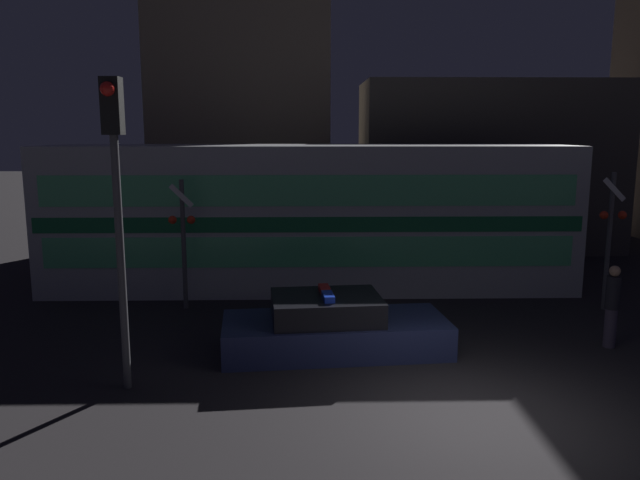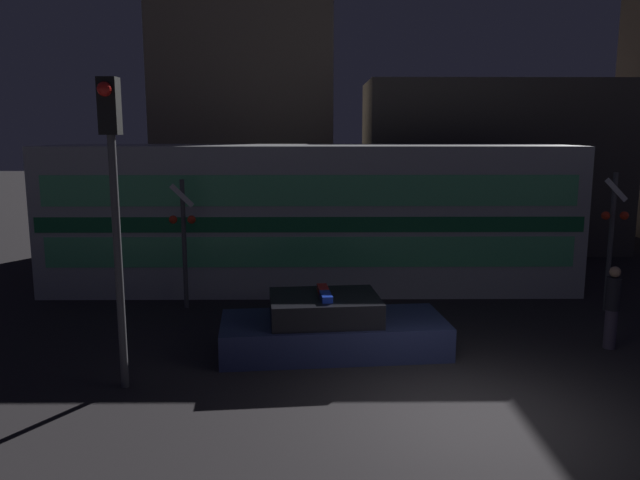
{
  "view_description": "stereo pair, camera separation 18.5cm",
  "coord_description": "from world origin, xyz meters",
  "px_view_note": "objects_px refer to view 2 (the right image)",
  "views": [
    {
      "loc": [
        -2.49,
        -8.87,
        4.33
      ],
      "look_at": [
        -2.16,
        5.7,
        1.78
      ],
      "focal_mm": 35.0,
      "sensor_mm": 36.0,
      "label": 1
    },
    {
      "loc": [
        -2.31,
        -8.87,
        4.33
      ],
      "look_at": [
        -2.16,
        5.7,
        1.78
      ],
      "focal_mm": 35.0,
      "sensor_mm": 36.0,
      "label": 2
    }
  ],
  "objects_px": {
    "crossing_signal_near": "(612,233)",
    "traffic_light_corner": "(113,178)",
    "pedestrian": "(612,307)",
    "police_car": "(331,328)",
    "train": "(311,216)"
  },
  "relations": [
    {
      "from": "pedestrian",
      "to": "crossing_signal_near",
      "type": "relative_size",
      "value": 0.5
    },
    {
      "from": "crossing_signal_near",
      "to": "traffic_light_corner",
      "type": "relative_size",
      "value": 0.65
    },
    {
      "from": "police_car",
      "to": "pedestrian",
      "type": "distance_m",
      "value": 5.65
    },
    {
      "from": "traffic_light_corner",
      "to": "pedestrian",
      "type": "bearing_deg",
      "value": 11.39
    },
    {
      "from": "pedestrian",
      "to": "traffic_light_corner",
      "type": "xyz_separation_m",
      "value": [
        -9.22,
        -1.86,
        2.71
      ]
    },
    {
      "from": "police_car",
      "to": "traffic_light_corner",
      "type": "distance_m",
      "value": 5.07
    },
    {
      "from": "train",
      "to": "crossing_signal_near",
      "type": "xyz_separation_m",
      "value": [
        7.23,
        -2.61,
        -0.06
      ]
    },
    {
      "from": "police_car",
      "to": "pedestrian",
      "type": "height_order",
      "value": "pedestrian"
    },
    {
      "from": "pedestrian",
      "to": "crossing_signal_near",
      "type": "height_order",
      "value": "crossing_signal_near"
    },
    {
      "from": "train",
      "to": "traffic_light_corner",
      "type": "xyz_separation_m",
      "value": [
        -3.15,
        -7.13,
        1.6
      ]
    },
    {
      "from": "crossing_signal_near",
      "to": "pedestrian",
      "type": "bearing_deg",
      "value": -113.74
    },
    {
      "from": "train",
      "to": "crossing_signal_near",
      "type": "height_order",
      "value": "train"
    },
    {
      "from": "police_car",
      "to": "pedestrian",
      "type": "xyz_separation_m",
      "value": [
        5.63,
        0.1,
        0.4
      ]
    },
    {
      "from": "police_car",
      "to": "crossing_signal_near",
      "type": "bearing_deg",
      "value": 16.73
    },
    {
      "from": "crossing_signal_near",
      "to": "traffic_light_corner",
      "type": "height_order",
      "value": "traffic_light_corner"
    }
  ]
}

